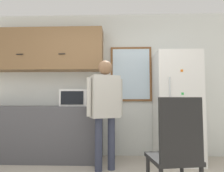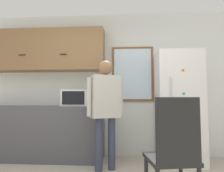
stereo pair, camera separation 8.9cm
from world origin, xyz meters
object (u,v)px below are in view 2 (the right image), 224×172
Objects in this scene: microwave at (79,98)px; person at (105,103)px; refrigerator at (178,107)px; chair at (174,149)px.

microwave is 0.33× the size of person.
refrigerator reaches higher than microwave.
refrigerator is 1.75× the size of chair.
refrigerator is (1.18, 0.45, -0.07)m from person.
chair is (1.26, -1.52, -0.50)m from microwave.
person reaches higher than microwave.
refrigerator is at bearing -0.71° from microwave.
microwave is at bearing -59.59° from chair.
microwave reaches higher than chair.
person is at bearing -159.19° from refrigerator.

